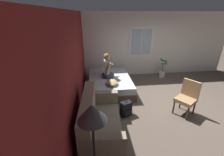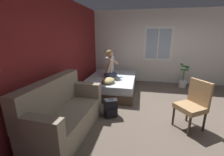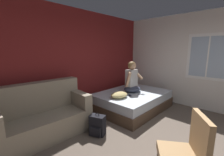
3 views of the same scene
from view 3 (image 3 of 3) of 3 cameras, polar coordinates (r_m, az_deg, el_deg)
The scene contains 8 objects.
wall_back_accent at distance 4.03m, azimuth -15.48°, elevation 5.68°, with size 10.26×0.16×2.70m, color maroon.
bed at distance 4.40m, azimuth 7.71°, elevation -8.49°, with size 2.08×1.53×0.48m.
couch at distance 3.32m, azimuth -24.78°, elevation -13.12°, with size 1.74×0.91×1.04m.
side_chair at distance 2.09m, azimuth 26.46°, elevation -23.82°, with size 0.64×0.64×0.98m.
person_seated at distance 4.33m, azimuth 7.63°, elevation -0.58°, with size 0.55×0.48×0.88m.
backpack at distance 3.14m, azimuth -5.62°, elevation -17.57°, with size 0.31×0.34×0.46m.
throw_pillow at distance 3.83m, azimuth 2.73°, elevation -6.42°, with size 0.48×0.36×0.14m, color tan.
cell_phone at distance 4.02m, azimuth 6.79°, elevation -6.63°, with size 0.07×0.14×0.01m, color black.
Camera 3 is at (-2.08, -0.50, 1.68)m, focal length 24.00 mm.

